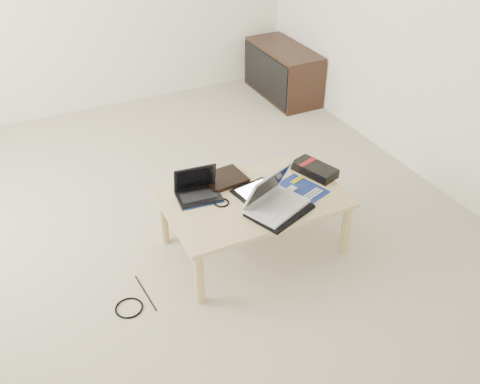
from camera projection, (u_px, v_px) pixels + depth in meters
name	position (u px, v px, depth m)	size (l,w,h in m)	color
ground	(165.00, 219.00, 3.76)	(4.00, 4.00, 0.00)	beige
coffee_table	(254.00, 203.00, 3.32)	(1.10, 0.70, 0.40)	#DDB785
media_cabinet	(282.00, 72.00, 5.34)	(0.41, 0.90, 0.50)	#352116
book	(224.00, 179.00, 3.43)	(0.29, 0.25, 0.03)	black
netbook	(198.00, 191.00, 3.27)	(0.28, 0.22, 0.19)	black
tablet	(257.00, 191.00, 3.33)	(0.30, 0.25, 0.01)	black
remote	(272.00, 183.00, 3.40)	(0.06, 0.21, 0.02)	#ABAAAE
neoprene_sleeve	(280.00, 211.00, 3.15)	(0.36, 0.26, 0.02)	black
white_laptop	(274.00, 199.00, 3.15)	(0.42, 0.37, 0.24)	silver
motherboard	(300.00, 190.00, 3.34)	(0.32, 0.36, 0.01)	navy
gpu_box	(315.00, 169.00, 3.49)	(0.23, 0.32, 0.06)	black
cable_coil	(222.00, 203.00, 3.23)	(0.09, 0.09, 0.01)	black
floor_cable_coil	(129.00, 308.00, 3.06)	(0.16, 0.16, 0.01)	black
floor_cable_trail	(145.00, 293.00, 3.16)	(0.01, 0.01, 0.33)	black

